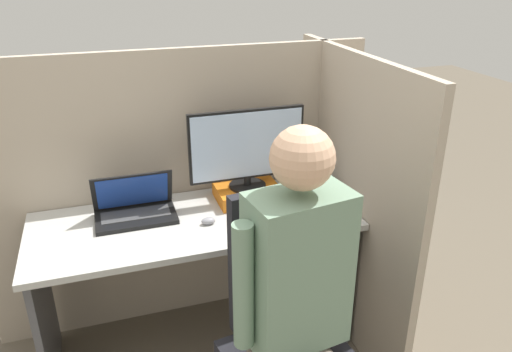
{
  "coord_description": "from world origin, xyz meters",
  "views": [
    {
      "loc": [
        -0.36,
        -1.75,
        1.88
      ],
      "look_at": [
        0.26,
        0.15,
        0.99
      ],
      "focal_mm": 35.0,
      "sensor_mm": 36.0,
      "label": 1
    }
  ],
  "objects_px": {
    "carrot_toy": "(264,226)",
    "coffee_mug": "(320,178)",
    "monitor": "(247,148)",
    "laptop": "(135,209)",
    "stapler": "(329,192)",
    "person": "(301,298)",
    "office_chair": "(288,327)",
    "paper_box": "(248,193)"
  },
  "relations": [
    {
      "from": "paper_box",
      "to": "laptop",
      "type": "xyz_separation_m",
      "value": [
        -0.56,
        -0.02,
        0.01
      ]
    },
    {
      "from": "laptop",
      "to": "carrot_toy",
      "type": "distance_m",
      "value": 0.61
    },
    {
      "from": "monitor",
      "to": "coffee_mug",
      "type": "distance_m",
      "value": 0.47
    },
    {
      "from": "carrot_toy",
      "to": "coffee_mug",
      "type": "distance_m",
      "value": 0.56
    },
    {
      "from": "laptop",
      "to": "person",
      "type": "bearing_deg",
      "value": -62.71
    },
    {
      "from": "monitor",
      "to": "laptop",
      "type": "relative_size",
      "value": 1.55
    },
    {
      "from": "monitor",
      "to": "office_chair",
      "type": "relative_size",
      "value": 0.53
    },
    {
      "from": "monitor",
      "to": "carrot_toy",
      "type": "xyz_separation_m",
      "value": [
        -0.02,
        -0.32,
        -0.26
      ]
    },
    {
      "from": "paper_box",
      "to": "laptop",
      "type": "height_order",
      "value": "laptop"
    },
    {
      "from": "paper_box",
      "to": "laptop",
      "type": "relative_size",
      "value": 0.84
    },
    {
      "from": "monitor",
      "to": "laptop",
      "type": "distance_m",
      "value": 0.61
    },
    {
      "from": "stapler",
      "to": "office_chair",
      "type": "relative_size",
      "value": 0.11
    },
    {
      "from": "office_chair",
      "to": "person",
      "type": "height_order",
      "value": "person"
    },
    {
      "from": "paper_box",
      "to": "office_chair",
      "type": "xyz_separation_m",
      "value": [
        -0.07,
        -0.76,
        -0.21
      ]
    },
    {
      "from": "paper_box",
      "to": "coffee_mug",
      "type": "bearing_deg",
      "value": 3.84
    },
    {
      "from": "paper_box",
      "to": "stapler",
      "type": "distance_m",
      "value": 0.42
    },
    {
      "from": "monitor",
      "to": "office_chair",
      "type": "distance_m",
      "value": 0.89
    },
    {
      "from": "coffee_mug",
      "to": "person",
      "type": "bearing_deg",
      "value": -118.1
    },
    {
      "from": "person",
      "to": "carrot_toy",
      "type": "bearing_deg",
      "value": 83.01
    },
    {
      "from": "paper_box",
      "to": "stapler",
      "type": "relative_size",
      "value": 2.53
    },
    {
      "from": "laptop",
      "to": "carrot_toy",
      "type": "bearing_deg",
      "value": -28.74
    },
    {
      "from": "laptop",
      "to": "coffee_mug",
      "type": "distance_m",
      "value": 0.97
    },
    {
      "from": "monitor",
      "to": "stapler",
      "type": "distance_m",
      "value": 0.49
    },
    {
      "from": "coffee_mug",
      "to": "monitor",
      "type": "bearing_deg",
      "value": -176.55
    },
    {
      "from": "monitor",
      "to": "person",
      "type": "xyz_separation_m",
      "value": [
        -0.1,
        -0.93,
        -0.2
      ]
    },
    {
      "from": "monitor",
      "to": "stapler",
      "type": "xyz_separation_m",
      "value": [
        0.4,
        -0.11,
        -0.25
      ]
    },
    {
      "from": "paper_box",
      "to": "monitor",
      "type": "distance_m",
      "value": 0.24
    },
    {
      "from": "stapler",
      "to": "carrot_toy",
      "type": "height_order",
      "value": "stapler"
    },
    {
      "from": "laptop",
      "to": "person",
      "type": "relative_size",
      "value": 0.26
    },
    {
      "from": "paper_box",
      "to": "stapler",
      "type": "height_order",
      "value": "paper_box"
    },
    {
      "from": "stapler",
      "to": "coffee_mug",
      "type": "bearing_deg",
      "value": 86.35
    },
    {
      "from": "office_chair",
      "to": "carrot_toy",
      "type": "bearing_deg",
      "value": 83.57
    },
    {
      "from": "paper_box",
      "to": "carrot_toy",
      "type": "xyz_separation_m",
      "value": [
        -0.02,
        -0.32,
        -0.01
      ]
    },
    {
      "from": "paper_box",
      "to": "coffee_mug",
      "type": "distance_m",
      "value": 0.41
    },
    {
      "from": "paper_box",
      "to": "coffee_mug",
      "type": "xyz_separation_m",
      "value": [
        0.41,
        0.03,
        0.01
      ]
    },
    {
      "from": "monitor",
      "to": "coffee_mug",
      "type": "xyz_separation_m",
      "value": [
        0.41,
        0.02,
        -0.23
      ]
    },
    {
      "from": "stapler",
      "to": "coffee_mug",
      "type": "relative_size",
      "value": 1.26
    },
    {
      "from": "laptop",
      "to": "person",
      "type": "distance_m",
      "value": 1.01
    },
    {
      "from": "office_chair",
      "to": "coffee_mug",
      "type": "bearing_deg",
      "value": 58.52
    },
    {
      "from": "monitor",
      "to": "stapler",
      "type": "height_order",
      "value": "monitor"
    },
    {
      "from": "office_chair",
      "to": "coffee_mug",
      "type": "height_order",
      "value": "office_chair"
    },
    {
      "from": "paper_box",
      "to": "coffee_mug",
      "type": "height_order",
      "value": "coffee_mug"
    }
  ]
}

